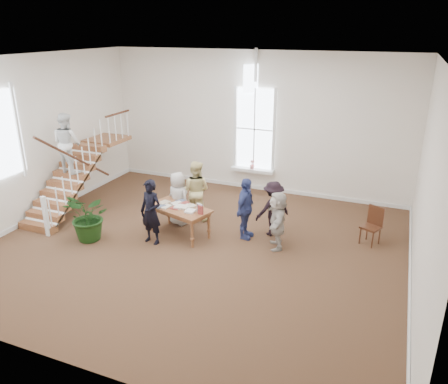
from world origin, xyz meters
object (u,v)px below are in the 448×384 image
at_px(elderly_woman, 178,199).
at_px(person_yellow, 196,190).
at_px(woman_cluster_c, 277,220).
at_px(woman_cluster_b, 273,209).
at_px(woman_cluster_a, 245,209).
at_px(police_officer, 151,212).
at_px(floor_plant, 89,217).
at_px(library_table, 179,210).
at_px(side_chair, 373,223).

xyz_separation_m(elderly_woman, person_yellow, (0.30, 0.50, 0.11)).
bearing_deg(woman_cluster_c, woman_cluster_b, -173.49).
distance_m(woman_cluster_a, woman_cluster_b, 0.75).
distance_m(police_officer, woman_cluster_b, 3.13).
bearing_deg(floor_plant, woman_cluster_a, 24.11).
bearing_deg(floor_plant, library_table, 30.15).
distance_m(woman_cluster_a, woman_cluster_c, 0.93).
bearing_deg(person_yellow, elderly_woman, 56.80).
bearing_deg(woman_cluster_a, library_table, 108.43).
distance_m(person_yellow, floor_plant, 2.95).
height_order(person_yellow, woman_cluster_c, person_yellow).
xyz_separation_m(police_officer, woman_cluster_b, (2.69, 1.58, -0.10)).
relative_size(library_table, person_yellow, 1.07).
relative_size(library_table, elderly_woman, 1.22).
distance_m(person_yellow, woman_cluster_b, 2.30).
bearing_deg(elderly_woman, library_table, 138.81).
distance_m(woman_cluster_a, floor_plant, 3.96).
distance_m(library_table, woman_cluster_c, 2.56).
height_order(library_table, woman_cluster_b, woman_cluster_b).
relative_size(person_yellow, floor_plant, 1.32).
bearing_deg(woman_cluster_c, library_table, -102.08).
relative_size(elderly_woman, woman_cluster_c, 1.02).
bearing_deg(side_chair, elderly_woman, -146.40).
xyz_separation_m(woman_cluster_a, side_chair, (3.06, 0.93, -0.27)).
bearing_deg(woman_cluster_b, library_table, -24.24).
distance_m(police_officer, person_yellow, 1.80).
distance_m(person_yellow, side_chair, 4.78).
bearing_deg(floor_plant, woman_cluster_b, 26.13).
bearing_deg(library_table, side_chair, 33.43).
bearing_deg(woman_cluster_b, side_chair, 144.34).
height_order(library_table, person_yellow, person_yellow).
distance_m(police_officer, floor_plant, 1.61).
height_order(woman_cluster_a, woman_cluster_c, woman_cluster_a).
bearing_deg(side_chair, woman_cluster_a, -138.68).
distance_m(elderly_woman, person_yellow, 0.59).
height_order(library_table, side_chair, side_chair).
relative_size(library_table, floor_plant, 1.41).
relative_size(woman_cluster_b, floor_plant, 1.13).
distance_m(library_table, person_yellow, 1.11).
bearing_deg(woman_cluster_c, floor_plant, -90.83).
height_order(elderly_woman, woman_cluster_b, elderly_woman).
xyz_separation_m(elderly_woman, floor_plant, (-1.62, -1.73, -0.10)).
height_order(woman_cluster_c, side_chair, woman_cluster_c).
distance_m(woman_cluster_b, floor_plant, 4.70).
distance_m(elderly_woman, woman_cluster_c, 2.91).
xyz_separation_m(library_table, side_chair, (4.71, 1.40, -0.15)).
bearing_deg(woman_cluster_a, elderly_woman, 88.97).
bearing_deg(woman_cluster_a, woman_cluster_c, -100.21).
distance_m(woman_cluster_b, side_chair, 2.52).
xyz_separation_m(floor_plant, side_chair, (6.68, 2.54, -0.11)).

